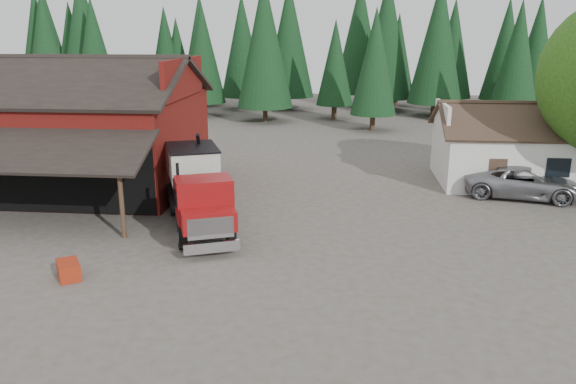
{
  "coord_description": "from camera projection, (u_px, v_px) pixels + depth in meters",
  "views": [
    {
      "loc": [
        3.4,
        -19.26,
        8.32
      ],
      "look_at": [
        1.18,
        3.41,
        1.8
      ],
      "focal_mm": 35.0,
      "sensor_mm": 36.0,
      "label": 1
    }
  ],
  "objects": [
    {
      "name": "conifer_backdrop",
      "position": [
        312.0,
        111.0,
        61.22
      ],
      "size": [
        76.0,
        16.0,
        16.0
      ],
      "primitive_type": null,
      "color": "black",
      "rests_on": "ground"
    },
    {
      "name": "red_barn",
      "position": [
        79.0,
        138.0,
        30.8
      ],
      "size": [
        12.8,
        13.63,
        7.18
      ],
      "color": "#601310",
      "rests_on": "ground"
    },
    {
      "name": "feed_truck",
      "position": [
        197.0,
        186.0,
        24.67
      ],
      "size": [
        5.1,
        8.65,
        3.8
      ],
      "rotation": [
        0.0,
        0.0,
        0.37
      ],
      "color": "black",
      "rests_on": "ground"
    },
    {
      "name": "silver_car",
      "position": [
        524.0,
        182.0,
        29.05
      ],
      "size": [
        6.39,
        3.95,
        1.65
      ],
      "primitive_type": "imported",
      "rotation": [
        0.0,
        0.0,
        1.35
      ],
      "color": "#929398",
      "rests_on": "ground"
    },
    {
      "name": "equip_box",
      "position": [
        69.0,
        270.0,
        19.6
      ],
      "size": [
        1.19,
        1.3,
        0.6
      ],
      "primitive_type": "cube",
      "rotation": [
        0.0,
        0.0,
        0.58
      ],
      "color": "maroon",
      "rests_on": "ground"
    },
    {
      "name": "near_pine_d",
      "position": [
        264.0,
        42.0,
        51.91
      ],
      "size": [
        5.28,
        5.28,
        13.4
      ],
      "color": "#382619",
      "rests_on": "ground"
    },
    {
      "name": "near_pine_b",
      "position": [
        375.0,
        62.0,
        47.56
      ],
      "size": [
        3.96,
        3.96,
        10.4
      ],
      "color": "#382619",
      "rests_on": "ground"
    },
    {
      "name": "farmhouse",
      "position": [
        512.0,
        154.0,
        31.8
      ],
      "size": [
        8.6,
        6.42,
        4.65
      ],
      "color": "silver",
      "rests_on": "ground"
    },
    {
      "name": "near_pine_a",
      "position": [
        47.0,
        55.0,
        48.13
      ],
      "size": [
        4.4,
        4.4,
        11.4
      ],
      "color": "#382619",
      "rests_on": "ground"
    },
    {
      "name": "ground",
      "position": [
        248.0,
        262.0,
        21.04
      ],
      "size": [
        120.0,
        120.0,
        0.0
      ],
      "primitive_type": "plane",
      "color": "#4D453C",
      "rests_on": "ground"
    }
  ]
}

